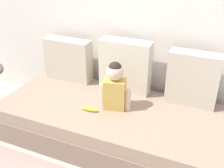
{
  "coord_description": "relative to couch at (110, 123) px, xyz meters",
  "views": [
    {
      "loc": [
        0.88,
        -1.99,
        1.75
      ],
      "look_at": [
        0.02,
        0.0,
        0.61
      ],
      "focal_mm": 44.09,
      "sensor_mm": 36.0,
      "label": 1
    }
  ],
  "objects": [
    {
      "name": "ground_plane",
      "position": [
        0.0,
        0.0,
        -0.18
      ],
      "size": [
        12.0,
        12.0,
        0.0
      ],
      "primitive_type": "plane",
      "color": "#B2ADA3"
    },
    {
      "name": "couch",
      "position": [
        0.0,
        0.0,
        0.0
      ],
      "size": [
        2.14,
        0.95,
        0.36
      ],
      "color": "#826C5B",
      "rests_on": "ground"
    },
    {
      "name": "throw_pillow_left",
      "position": [
        -0.66,
        0.38,
        0.41
      ],
      "size": [
        0.52,
        0.16,
        0.46
      ],
      "primitive_type": "cube",
      "color": "#C1B29E",
      "rests_on": "couch"
    },
    {
      "name": "throw_pillow_center",
      "position": [
        0.0,
        0.38,
        0.45
      ],
      "size": [
        0.52,
        0.16,
        0.53
      ],
      "primitive_type": "cube",
      "color": "beige",
      "rests_on": "couch"
    },
    {
      "name": "throw_pillow_right",
      "position": [
        0.66,
        0.38,
        0.44
      ],
      "size": [
        0.46,
        0.16,
        0.51
      ],
      "primitive_type": "cube",
      "color": "#C1B29E",
      "rests_on": "couch"
    },
    {
      "name": "toddler",
      "position": [
        0.04,
        0.02,
        0.4
      ],
      "size": [
        0.31,
        0.19,
        0.46
      ],
      "color": "gold",
      "rests_on": "couch"
    },
    {
      "name": "banana",
      "position": [
        -0.15,
        -0.13,
        0.2
      ],
      "size": [
        0.17,
        0.05,
        0.04
      ],
      "primitive_type": "ellipsoid",
      "rotation": [
        0.0,
        0.0,
        0.02
      ],
      "color": "yellow",
      "rests_on": "couch"
    }
  ]
}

